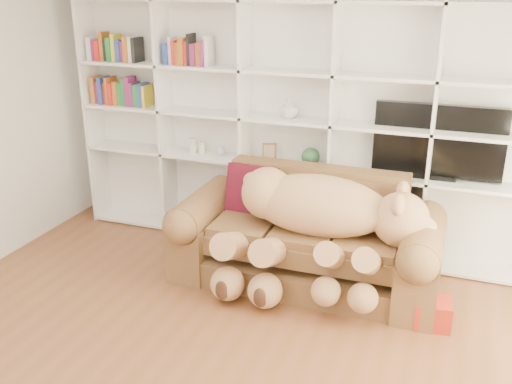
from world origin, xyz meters
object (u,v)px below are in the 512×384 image
at_px(teddy_bear, 316,220).
at_px(tv, 438,142).
at_px(sofa, 307,242).
at_px(gift_box, 432,313).

bearing_deg(teddy_bear, tv, 50.38).
height_order(sofa, teddy_bear, teddy_bear).
height_order(teddy_bear, gift_box, teddy_bear).
xyz_separation_m(sofa, teddy_bear, (0.13, -0.19, 0.31)).
bearing_deg(sofa, tv, 35.25).
xyz_separation_m(sofa, tv, (0.99, 0.70, 0.83)).
bearing_deg(tv, gift_box, -82.67).
bearing_deg(tv, teddy_bear, -134.01).
xyz_separation_m(sofa, gift_box, (1.13, -0.37, -0.25)).
distance_m(teddy_bear, tv, 1.34).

